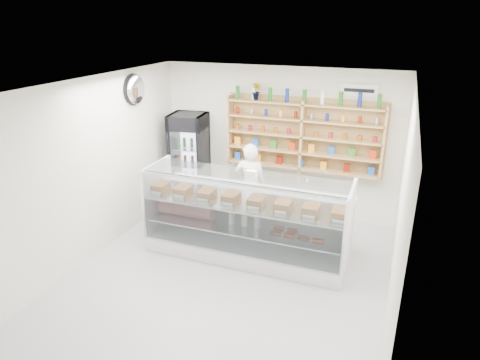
% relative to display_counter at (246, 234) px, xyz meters
% --- Properties ---
extents(room, '(5.00, 5.00, 5.00)m').
position_rel_display_counter_xyz_m(room, '(-0.04, -0.65, 1.02)').
color(room, '#AEADB2').
rests_on(room, ground).
extents(display_counter, '(3.20, 0.95, 1.39)m').
position_rel_display_counter_xyz_m(display_counter, '(0.00, 0.00, 0.00)').
color(display_counter, white).
rests_on(display_counter, floor).
extents(shop_worker, '(0.63, 0.47, 1.57)m').
position_rel_display_counter_xyz_m(shop_worker, '(-0.30, 1.02, 0.41)').
color(shop_worker, white).
rests_on(shop_worker, floor).
extents(drinks_cooler, '(0.75, 0.74, 1.88)m').
position_rel_display_counter_xyz_m(drinks_cooler, '(-1.73, 1.49, 0.57)').
color(drinks_cooler, black).
rests_on(drinks_cooler, floor).
extents(wall_shelving, '(2.84, 0.28, 1.33)m').
position_rel_display_counter_xyz_m(wall_shelving, '(0.46, 1.69, 1.22)').
color(wall_shelving, '#A2774C').
rests_on(wall_shelving, back_wall).
extents(potted_plant, '(0.21, 0.19, 0.32)m').
position_rel_display_counter_xyz_m(potted_plant, '(-0.42, 1.69, 1.98)').
color(potted_plant, '#1E6626').
rests_on(potted_plant, wall_shelving).
extents(security_mirror, '(0.15, 0.50, 0.50)m').
position_rel_display_counter_xyz_m(security_mirror, '(-2.21, 0.55, 2.07)').
color(security_mirror, silver).
rests_on(security_mirror, left_wall).
extents(wall_sign, '(0.62, 0.03, 0.20)m').
position_rel_display_counter_xyz_m(wall_sign, '(1.36, 1.82, 2.07)').
color(wall_sign, white).
rests_on(wall_sign, back_wall).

